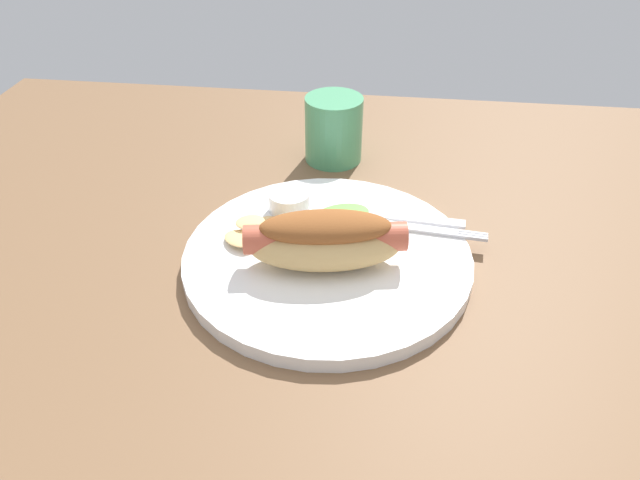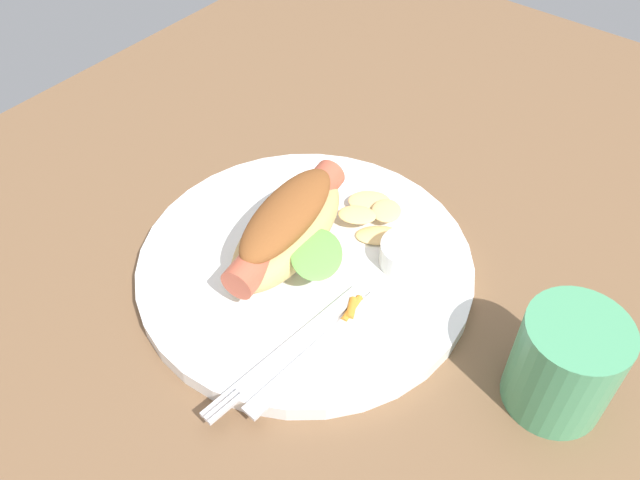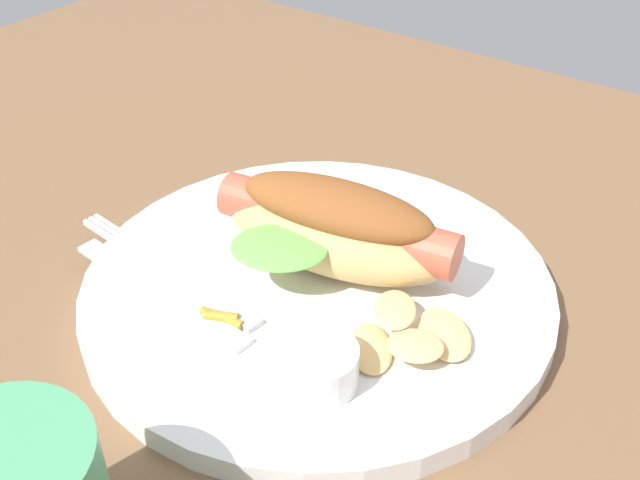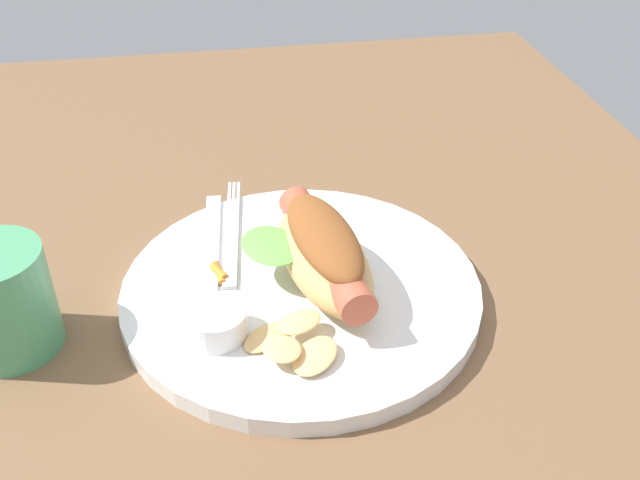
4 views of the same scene
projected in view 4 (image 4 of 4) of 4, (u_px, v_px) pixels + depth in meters
ground_plane at (289, 307)px, 62.85cm from camera, size 120.00×90.00×1.80cm
plate at (301, 290)px, 62.01cm from camera, size 30.37×30.37×1.60cm
hot_dog at (322, 250)px, 60.34cm from camera, size 16.46×12.12×5.96cm
sauce_ramekin at (216, 323)px, 55.64cm from camera, size 4.76×4.76×2.35cm
fork at (232, 233)px, 67.30cm from camera, size 17.04×2.89×0.40cm
knife at (212, 242)px, 66.18cm from camera, size 15.37×2.58×0.36cm
chips_pile at (292, 342)px, 54.53cm from camera, size 7.89×8.20×1.63cm
carrot_garnish at (219, 273)px, 62.16cm from camera, size 2.93×1.57×0.74cm
drinking_cup at (2, 301)px, 55.23cm from camera, size 7.70×7.70×8.84cm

